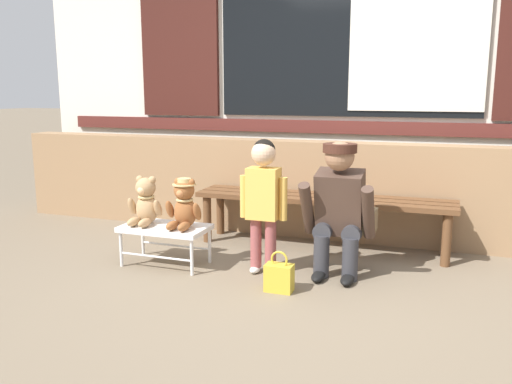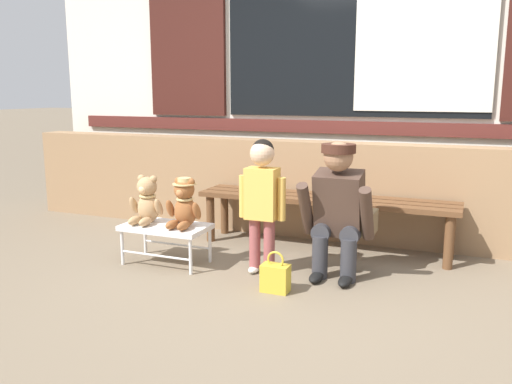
% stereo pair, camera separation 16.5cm
% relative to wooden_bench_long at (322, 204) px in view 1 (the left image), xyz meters
% --- Properties ---
extents(ground_plane, '(60.00, 60.00, 0.00)m').
position_rel_wooden_bench_long_xyz_m(ground_plane, '(0.01, -1.06, -0.37)').
color(ground_plane, '#756651').
extents(brick_low_wall, '(6.32, 0.25, 0.85)m').
position_rel_wooden_bench_long_xyz_m(brick_low_wall, '(0.01, 0.37, 0.05)').
color(brick_low_wall, '#997551').
rests_on(brick_low_wall, ground).
extents(shop_facade, '(6.45, 0.26, 3.25)m').
position_rel_wooden_bench_long_xyz_m(shop_facade, '(0.02, 0.88, 1.27)').
color(shop_facade, silver).
rests_on(shop_facade, ground).
extents(wooden_bench_long, '(2.10, 0.40, 0.44)m').
position_rel_wooden_bench_long_xyz_m(wooden_bench_long, '(0.00, 0.00, 0.00)').
color(wooden_bench_long, brown).
rests_on(wooden_bench_long, ground).
extents(small_display_bench, '(0.64, 0.36, 0.30)m').
position_rel_wooden_bench_long_xyz_m(small_display_bench, '(-1.00, -0.81, -0.11)').
color(small_display_bench, silver).
rests_on(small_display_bench, ground).
extents(teddy_bear_plain, '(0.28, 0.26, 0.36)m').
position_rel_wooden_bench_long_xyz_m(teddy_bear_plain, '(-1.16, -0.81, 0.09)').
color(teddy_bear_plain, tan).
rests_on(teddy_bear_plain, small_display_bench).
extents(teddy_bear_with_hat, '(0.28, 0.27, 0.36)m').
position_rel_wooden_bench_long_xyz_m(teddy_bear_with_hat, '(-0.84, -0.80, 0.10)').
color(teddy_bear_with_hat, '#93562D').
rests_on(teddy_bear_with_hat, small_display_bench).
extents(child_standing, '(0.35, 0.18, 0.96)m').
position_rel_wooden_bench_long_xyz_m(child_standing, '(-0.26, -0.73, 0.22)').
color(child_standing, '#994C4C').
rests_on(child_standing, ground).
extents(adult_crouching, '(0.50, 0.49, 0.95)m').
position_rel_wooden_bench_long_xyz_m(adult_crouching, '(0.26, -0.59, 0.11)').
color(adult_crouching, '#333338').
rests_on(adult_crouching, ground).
extents(handbag_on_ground, '(0.18, 0.11, 0.27)m').
position_rel_wooden_bench_long_xyz_m(handbag_on_ground, '(-0.05, -1.04, -0.28)').
color(handbag_on_ground, gold).
rests_on(handbag_on_ground, ground).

